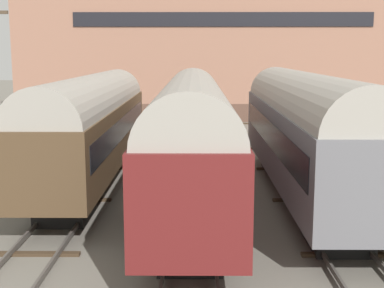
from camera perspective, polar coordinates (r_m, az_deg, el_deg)
ground_plane at (r=19.22m, az=-0.09°, el=-8.56°), size 200.00×200.00×0.00m
track_left at (r=19.76m, az=-13.76°, el=-7.89°), size 2.60×60.00×0.26m
track_middle at (r=19.17m, az=-0.09°, el=-8.15°), size 2.60×60.00×0.26m
track_right at (r=19.69m, az=13.64°, el=-7.96°), size 2.60×60.00×0.26m
train_car_brown at (r=25.11m, az=-10.59°, el=2.32°), size 2.92×17.27×5.03m
train_car_grey at (r=22.41m, az=11.91°, el=1.73°), size 2.95×17.16×5.24m
train_car_maroon at (r=21.02m, az=-0.03°, el=1.35°), size 2.96×18.56×5.20m
station_platform at (r=22.79m, az=18.44°, el=-3.75°), size 2.52×14.32×0.99m
bench at (r=23.96m, az=16.69°, el=-1.64°), size 1.40×0.40×0.91m
person_worker at (r=18.01m, az=-6.29°, el=-6.50°), size 0.32×0.32×1.69m
warehouse_building at (r=53.29m, az=2.95°, el=11.85°), size 36.44×13.51×16.01m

